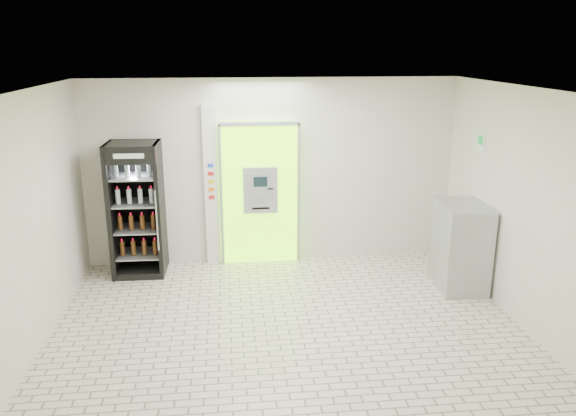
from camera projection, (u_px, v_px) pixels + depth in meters
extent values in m
plane|color=beige|center=(289.00, 330.00, 7.14)|extent=(6.00, 6.00, 0.00)
plane|color=silver|center=(272.00, 172.00, 9.11)|extent=(6.00, 0.00, 6.00)
plane|color=silver|center=(324.00, 312.00, 4.34)|extent=(6.00, 0.00, 6.00)
plane|color=silver|center=(28.00, 226.00, 6.41)|extent=(0.00, 5.00, 5.00)
plane|color=silver|center=(526.00, 210.00, 7.03)|extent=(0.00, 5.00, 5.00)
plane|color=white|center=(289.00, 90.00, 6.30)|extent=(6.00, 6.00, 0.00)
cube|color=#8CFF0F|center=(260.00, 194.00, 9.12)|extent=(1.20, 0.12, 2.30)
cube|color=gray|center=(259.00, 124.00, 8.73)|extent=(1.28, 0.04, 0.06)
cube|color=gray|center=(221.00, 196.00, 8.98)|extent=(0.04, 0.04, 2.30)
cube|color=gray|center=(299.00, 194.00, 9.12)|extent=(0.04, 0.04, 2.30)
cube|color=black|center=(267.00, 233.00, 9.26)|extent=(0.62, 0.01, 0.67)
cube|color=black|center=(238.00, 145.00, 8.80)|extent=(0.22, 0.01, 0.18)
cube|color=#9C9FA3|center=(260.00, 190.00, 8.98)|extent=(0.55, 0.12, 0.75)
cube|color=black|center=(260.00, 182.00, 8.88)|extent=(0.22, 0.01, 0.16)
cube|color=gray|center=(261.00, 199.00, 8.96)|extent=(0.16, 0.01, 0.12)
cube|color=black|center=(271.00, 189.00, 8.93)|extent=(0.09, 0.01, 0.02)
cube|color=black|center=(261.00, 208.00, 9.00)|extent=(0.28, 0.01, 0.03)
cube|color=silver|center=(211.00, 186.00, 9.01)|extent=(0.22, 0.10, 2.60)
cube|color=#193FB2|center=(210.00, 166.00, 8.86)|extent=(0.09, 0.01, 0.06)
cube|color=red|center=(211.00, 174.00, 8.90)|extent=(0.09, 0.01, 0.06)
cube|color=yellow|center=(211.00, 182.00, 8.93)|extent=(0.09, 0.01, 0.06)
cube|color=orange|center=(211.00, 189.00, 8.97)|extent=(0.09, 0.01, 0.06)
cube|color=red|center=(212.00, 197.00, 9.01)|extent=(0.09, 0.01, 0.06)
cube|color=black|center=(137.00, 209.00, 8.66)|extent=(0.80, 0.73, 2.08)
cube|color=black|center=(140.00, 204.00, 8.98)|extent=(0.78, 0.07, 2.08)
cube|color=#B2091D|center=(129.00, 156.00, 8.08)|extent=(0.76, 0.02, 0.25)
cube|color=white|center=(129.00, 156.00, 8.07)|extent=(0.44, 0.01, 0.07)
cube|color=black|center=(142.00, 269.00, 8.94)|extent=(0.80, 0.73, 0.10)
cylinder|color=gray|center=(157.00, 221.00, 8.37)|extent=(0.02, 0.02, 0.94)
cube|color=gray|center=(140.00, 253.00, 8.87)|extent=(0.67, 0.62, 0.02)
cube|color=gray|center=(138.00, 229.00, 8.75)|extent=(0.67, 0.62, 0.02)
cube|color=gray|center=(136.00, 203.00, 8.64)|extent=(0.67, 0.62, 0.02)
cube|color=gray|center=(134.00, 177.00, 8.52)|extent=(0.67, 0.62, 0.02)
cube|color=#9C9FA3|center=(461.00, 246.00, 8.27)|extent=(0.71, 1.00, 1.27)
cube|color=gray|center=(440.00, 243.00, 8.21)|extent=(0.08, 0.93, 0.01)
cube|color=white|center=(481.00, 142.00, 8.20)|extent=(0.02, 0.22, 0.26)
cube|color=#0D9235|center=(480.00, 140.00, 8.19)|extent=(0.00, 0.14, 0.14)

